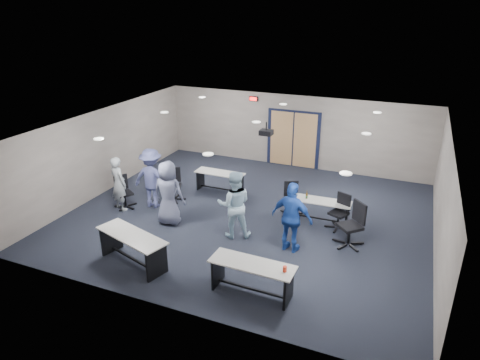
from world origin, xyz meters
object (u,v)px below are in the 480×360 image
at_px(person_navy, 292,218).
at_px(chair_back_d, 339,212).
at_px(person_lightblue, 234,204).
at_px(table_back_left, 220,178).
at_px(chair_loose_left, 124,192).
at_px(table_back_right, 321,207).
at_px(chair_back_c, 292,199).
at_px(person_back, 152,178).
at_px(table_front_right, 252,273).
at_px(chair_back_a, 174,185).
at_px(person_plaid, 169,193).
at_px(table_front_left, 132,244).
at_px(person_gray, 119,183).
at_px(chair_loose_right, 350,225).

bearing_deg(person_navy, chair_back_d, -109.51).
bearing_deg(person_lightblue, table_back_left, -80.88).
bearing_deg(chair_loose_left, table_back_right, -45.47).
distance_m(chair_back_c, person_back, 4.19).
distance_m(table_front_right, chair_back_a, 5.24).
xyz_separation_m(person_plaid, person_back, (-1.04, 0.75, 0.00)).
relative_size(table_back_right, chair_back_d, 1.63).
height_order(table_back_right, chair_back_d, chair_back_d).
xyz_separation_m(table_front_left, person_plaid, (-0.28, 2.11, 0.38)).
height_order(chair_back_c, person_lightblue, person_lightblue).
height_order(table_back_left, chair_loose_left, chair_loose_left).
xyz_separation_m(chair_back_c, person_lightblue, (-1.05, -1.76, 0.42)).
bearing_deg(person_navy, table_front_right, 91.93).
bearing_deg(chair_loose_left, chair_back_c, -42.10).
relative_size(chair_back_d, person_gray, 0.60).
bearing_deg(table_front_right, chair_back_a, 140.62).
distance_m(chair_loose_left, person_lightblue, 3.77).
distance_m(table_back_right, person_back, 5.05).
distance_m(person_lightblue, person_back, 3.07).
height_order(chair_back_a, chair_back_d, chair_back_a).
relative_size(table_front_left, chair_back_d, 2.03).
distance_m(table_front_right, chair_loose_right, 3.19).
distance_m(chair_back_a, person_back, 0.81).
relative_size(person_gray, person_back, 0.91).
distance_m(chair_back_d, person_navy, 1.86).
bearing_deg(person_plaid, chair_loose_right, -175.77).
bearing_deg(table_back_left, table_back_right, -12.85).
bearing_deg(table_back_left, chair_back_a, -130.19).
bearing_deg(person_gray, person_back, -125.07).
xyz_separation_m(table_back_left, person_plaid, (-0.35, -2.55, 0.46)).
bearing_deg(person_gray, chair_loose_left, -91.48).
xyz_separation_m(chair_back_a, person_gray, (-1.16, -1.16, 0.32)).
bearing_deg(person_plaid, table_front_left, 93.49).
relative_size(table_front_left, table_front_right, 1.10).
bearing_deg(person_plaid, chair_loose_left, -14.94).
bearing_deg(chair_back_d, chair_back_a, -155.26).
relative_size(chair_loose_right, person_plaid, 0.64).
bearing_deg(table_back_left, chair_loose_right, -21.92).
distance_m(table_front_right, person_lightblue, 2.53).
height_order(chair_back_a, person_lightblue, person_lightblue).
bearing_deg(chair_back_c, table_front_right, -109.99).
distance_m(table_back_right, chair_back_c, 0.90).
bearing_deg(chair_back_d, chair_back_c, -169.13).
bearing_deg(chair_back_c, chair_loose_right, -54.90).
height_order(chair_loose_left, person_plaid, person_plaid).
bearing_deg(person_navy, person_gray, 6.31).
bearing_deg(chair_loose_left, chair_back_a, -16.58).
distance_m(table_front_left, chair_back_a, 3.59).
bearing_deg(table_back_right, chair_back_a, -177.49).
height_order(table_front_left, chair_loose_right, chair_loose_right).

